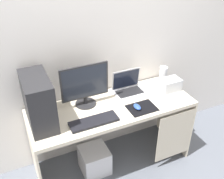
# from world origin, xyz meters

# --- Properties ---
(ground_plane) EXTENTS (8.00, 8.00, 0.00)m
(ground_plane) POSITION_xyz_m (0.00, 0.00, 0.00)
(ground_plane) COLOR slate
(wall_back) EXTENTS (4.00, 0.05, 2.60)m
(wall_back) POSITION_xyz_m (0.00, 0.33, 1.30)
(wall_back) COLOR silver
(wall_back) RESTS_ON ground_plane
(desk) EXTENTS (1.54, 0.58, 0.72)m
(desk) POSITION_xyz_m (0.02, -0.01, 0.58)
(desk) COLOR beige
(desk) RESTS_ON ground_plane
(pc_tower) EXTENTS (0.21, 0.43, 0.43)m
(pc_tower) POSITION_xyz_m (-0.64, 0.03, 0.94)
(pc_tower) COLOR #232326
(pc_tower) RESTS_ON desk
(monitor) EXTENTS (0.44, 0.19, 0.41)m
(monitor) POSITION_xyz_m (-0.21, 0.12, 0.93)
(monitor) COLOR #232326
(monitor) RESTS_ON desk
(laptop) EXTENTS (0.30, 0.23, 0.22)m
(laptop) POSITION_xyz_m (0.25, 0.15, 0.77)
(laptop) COLOR silver
(laptop) RESTS_ON desk
(speaker) EXTENTS (0.08, 0.08, 0.18)m
(speaker) POSITION_xyz_m (0.67, 0.17, 0.81)
(speaker) COLOR silver
(speaker) RESTS_ON desk
(projector) EXTENTS (0.20, 0.14, 0.12)m
(projector) POSITION_xyz_m (0.65, 0.01, 0.78)
(projector) COLOR #B7BCC6
(projector) RESTS_ON desk
(keyboard) EXTENTS (0.42, 0.14, 0.02)m
(keyboard) POSITION_xyz_m (-0.24, -0.16, 0.73)
(keyboard) COLOR black
(keyboard) RESTS_ON desk
(mousepad) EXTENTS (0.26, 0.20, 0.00)m
(mousepad) POSITION_xyz_m (0.23, -0.15, 0.73)
(mousepad) COLOR black
(mousepad) RESTS_ON desk
(mouse_left) EXTENTS (0.06, 0.10, 0.03)m
(mouse_left) POSITION_xyz_m (0.19, -0.14, 0.74)
(mouse_left) COLOR #2D51B2
(mouse_left) RESTS_ON mousepad
(subwoofer) EXTENTS (0.27, 0.27, 0.27)m
(subwoofer) POSITION_xyz_m (-0.21, -0.03, 0.14)
(subwoofer) COLOR silver
(subwoofer) RESTS_ON ground_plane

